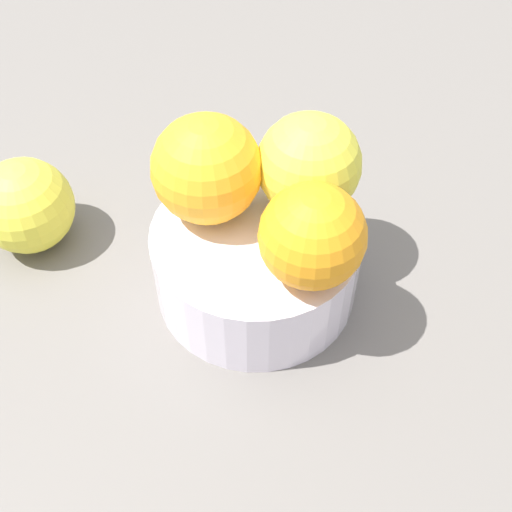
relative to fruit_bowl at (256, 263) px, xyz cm
name	(u,v)px	position (x,y,z in cm)	size (l,w,h in cm)	color
ground_plane	(256,296)	(0.00, 0.00, -3.85)	(110.00, 110.00, 2.00)	#66605B
fruit_bowl	(256,263)	(0.00, 0.00, 0.00)	(14.28, 14.28, 5.96)	silver
orange_in_bowl_0	(207,169)	(1.30, 3.68, 6.76)	(7.31, 7.31, 7.31)	#F9A823
orange_in_bowl_1	(309,164)	(3.71, -2.53, 6.58)	(6.96, 6.96, 6.96)	yellow
orange_in_bowl_2	(312,236)	(-2.22, -4.13, 6.40)	(6.59, 6.59, 6.59)	orange
orange_loose_0	(24,208)	(-0.24, 17.74, 0.74)	(7.18, 7.18, 7.18)	yellow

